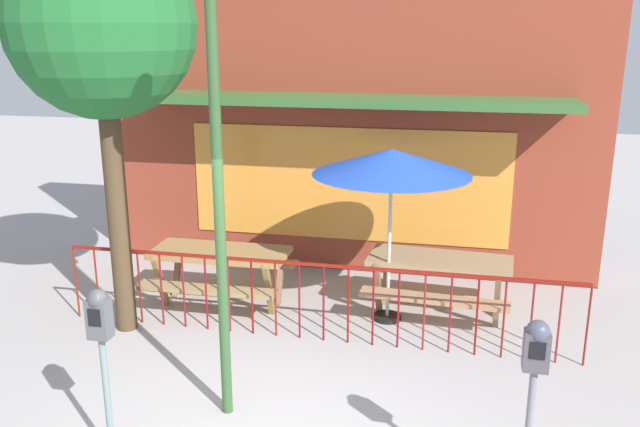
% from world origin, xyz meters
% --- Properties ---
extents(pub_storefront, '(7.33, 1.40, 4.58)m').
position_xyz_m(pub_storefront, '(0.00, 4.83, 2.29)').
color(pub_storefront, '#461D16').
rests_on(pub_storefront, ground).
extents(patio_fence_front, '(6.18, 0.04, 0.97)m').
position_xyz_m(patio_fence_front, '(0.00, 2.19, 0.66)').
color(patio_fence_front, maroon).
rests_on(patio_fence_front, ground).
extents(picnic_table_left, '(1.82, 1.38, 0.79)m').
position_xyz_m(picnic_table_left, '(-1.41, 2.94, 0.61)').
color(picnic_table_left, '#9D7443').
rests_on(picnic_table_left, ground).
extents(picnic_table_right, '(1.90, 1.50, 0.79)m').
position_xyz_m(picnic_table_right, '(1.45, 3.22, 0.61)').
color(picnic_table_right, '#9B7953').
rests_on(picnic_table_right, ground).
extents(patio_umbrella, '(1.93, 1.93, 2.21)m').
position_xyz_m(patio_umbrella, '(0.82, 2.95, 2.04)').
color(patio_umbrella, black).
rests_on(patio_umbrella, ground).
extents(parking_meter_near, '(0.18, 0.17, 1.61)m').
position_xyz_m(parking_meter_near, '(2.22, -0.35, 1.25)').
color(parking_meter_near, slate).
rests_on(parking_meter_near, ground).
extents(parking_meter_far, '(0.18, 0.17, 1.57)m').
position_xyz_m(parking_meter_far, '(-1.18, -0.39, 1.21)').
color(parking_meter_far, slate).
rests_on(parking_meter_far, ground).
extents(street_tree, '(2.10, 2.10, 4.70)m').
position_xyz_m(street_tree, '(-2.31, 2.01, 3.60)').
color(street_tree, '#483622').
rests_on(street_tree, ground).
extents(street_lamp, '(0.28, 0.28, 4.26)m').
position_xyz_m(street_lamp, '(-0.46, 0.51, 2.75)').
color(street_lamp, '#2F532B').
rests_on(street_lamp, ground).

